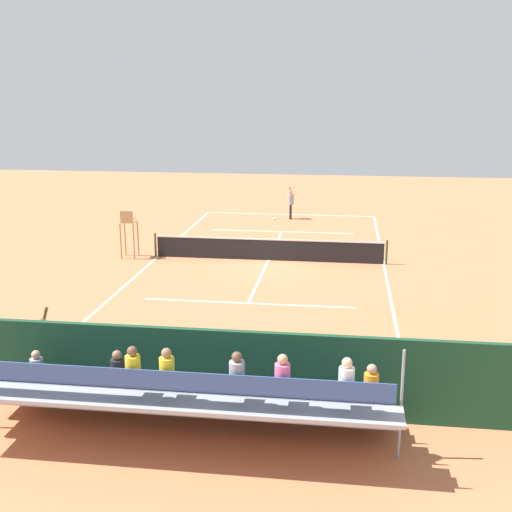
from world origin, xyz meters
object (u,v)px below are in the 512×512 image
at_px(umpire_chair, 128,229).
at_px(tennis_racket, 274,219).
at_px(courtside_bench, 303,380).
at_px(tennis_ball_near, 252,220).
at_px(tennis_player, 291,202).
at_px(bleacher_stand, 187,398).
at_px(equipment_bag, 229,392).
at_px(line_judge, 42,343).
at_px(tennis_net, 268,249).

bearing_deg(umpire_chair, tennis_racket, -118.62).
xyz_separation_m(courtside_bench, tennis_ball_near, (4.39, -21.99, -0.53)).
bearing_deg(tennis_racket, tennis_player, -174.03).
xyz_separation_m(courtside_bench, tennis_player, (2.25, -22.90, 0.46)).
distance_m(bleacher_stand, equipment_bag, 2.23).
bearing_deg(tennis_player, tennis_ball_near, 23.18).
relative_size(bleacher_stand, tennis_player, 4.70).
relative_size(equipment_bag, tennis_ball_near, 13.64).
xyz_separation_m(umpire_chair, tennis_player, (-6.36, -9.98, -0.30)).
height_order(courtside_bench, tennis_racket, courtside_bench).
height_order(umpire_chair, tennis_racket, umpire_chair).
height_order(bleacher_stand, equipment_bag, bleacher_stand).
distance_m(bleacher_stand, tennis_player, 25.05).
relative_size(equipment_bag, tennis_racket, 1.54).
height_order(courtside_bench, tennis_ball_near, courtside_bench).
distance_m(courtside_bench, tennis_racket, 23.04).
bearing_deg(tennis_racket, line_judge, 81.19).
xyz_separation_m(bleacher_stand, courtside_bench, (-2.32, -2.14, -0.43)).
relative_size(bleacher_stand, tennis_racket, 15.50).
distance_m(courtside_bench, tennis_ball_near, 22.43).
distance_m(tennis_player, tennis_ball_near, 2.53).
bearing_deg(tennis_racket, tennis_net, 94.86).
distance_m(tennis_racket, line_judge, 22.77).
relative_size(umpire_chair, courtside_bench, 1.19).
height_order(tennis_player, tennis_ball_near, tennis_player).
relative_size(tennis_net, umpire_chair, 4.81).
bearing_deg(tennis_net, bleacher_stand, 90.32).
relative_size(equipment_bag, tennis_player, 0.47).
distance_m(tennis_ball_near, line_judge, 21.81).
bearing_deg(tennis_net, equipment_bag, 92.63).
bearing_deg(tennis_player, bleacher_stand, 89.82).
bearing_deg(tennis_ball_near, tennis_racket, -145.09).
bearing_deg(tennis_net, courtside_bench, 100.29).
bearing_deg(umpire_chair, bleacher_stand, 112.64).
bearing_deg(tennis_net, umpire_chair, 3.19).
relative_size(equipment_bag, line_judge, 0.47).
bearing_deg(tennis_racket, umpire_chair, 61.38).
distance_m(bleacher_stand, tennis_ball_near, 24.24).
distance_m(tennis_player, line_judge, 23.02).
xyz_separation_m(tennis_net, tennis_ball_near, (1.98, -8.72, -0.47)).
height_order(tennis_net, tennis_player, tennis_player).
xyz_separation_m(tennis_net, line_judge, (4.30, 12.95, 0.51)).
relative_size(umpire_chair, tennis_racket, 3.66).
xyz_separation_m(courtside_bench, tennis_racket, (3.22, -22.80, -0.54)).
xyz_separation_m(tennis_player, tennis_ball_near, (2.14, 0.92, -0.98)).
xyz_separation_m(equipment_bag, line_judge, (4.91, -0.45, 0.84)).
relative_size(bleacher_stand, equipment_bag, 10.07).
distance_m(equipment_bag, line_judge, 5.00).
height_order(bleacher_stand, line_judge, bleacher_stand).
bearing_deg(line_judge, tennis_racket, -98.81).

